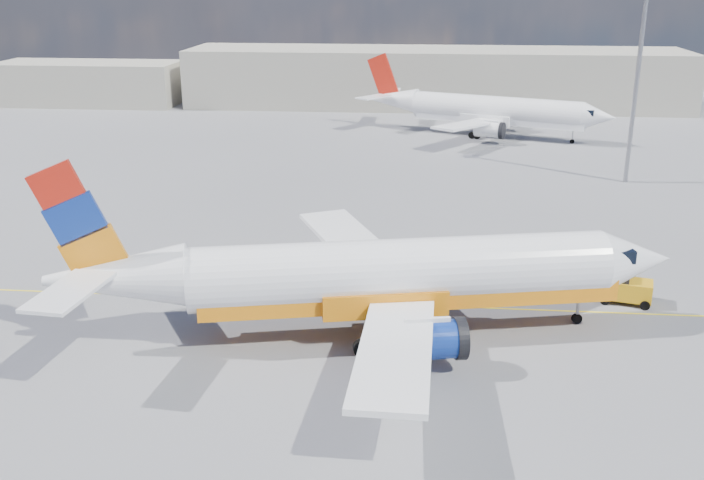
# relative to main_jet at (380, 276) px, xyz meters

# --- Properties ---
(ground) EXTENTS (240.00, 240.00, 0.00)m
(ground) POSITION_rel_main_jet_xyz_m (-1.71, 1.00, -3.36)
(ground) COLOR #5E5E63
(ground) RESTS_ON ground
(taxi_line) EXTENTS (70.00, 0.15, 0.01)m
(taxi_line) POSITION_rel_main_jet_xyz_m (-1.71, 4.00, -3.36)
(taxi_line) COLOR yellow
(taxi_line) RESTS_ON ground
(terminal_main) EXTENTS (70.00, 14.00, 8.00)m
(terminal_main) POSITION_rel_main_jet_xyz_m (3.29, 76.00, 0.64)
(terminal_main) COLOR #A6A08F
(terminal_main) RESTS_ON ground
(terminal_annex) EXTENTS (26.00, 10.00, 6.00)m
(terminal_annex) POSITION_rel_main_jet_xyz_m (-46.71, 73.00, -0.36)
(terminal_annex) COLOR #A6A08F
(terminal_annex) RESTS_ON ground
(main_jet) EXTENTS (33.44, 25.70, 10.09)m
(main_jet) POSITION_rel_main_jet_xyz_m (0.00, 0.00, 0.00)
(main_jet) COLOR white
(main_jet) RESTS_ON ground
(second_jet) EXTENTS (29.71, 22.50, 9.05)m
(second_jet) POSITION_rel_main_jet_xyz_m (9.41, 54.37, -0.35)
(second_jet) COLOR white
(second_jet) RESTS_ON ground
(gse_tug) EXTENTS (3.16, 2.40, 2.04)m
(gse_tug) POSITION_rel_main_jet_xyz_m (14.00, 5.63, -2.40)
(gse_tug) COLOR black
(gse_tug) RESTS_ON ground
(traffic_cone) EXTENTS (0.41, 0.41, 0.58)m
(traffic_cone) POSITION_rel_main_jet_xyz_m (0.47, 3.38, -3.08)
(traffic_cone) COLOR white
(traffic_cone) RESTS_ON ground
(floodlight_mast) EXTENTS (1.35, 1.35, 18.52)m
(floodlight_mast) POSITION_rel_main_jet_xyz_m (20.65, 34.07, 7.74)
(floodlight_mast) COLOR gray
(floodlight_mast) RESTS_ON ground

